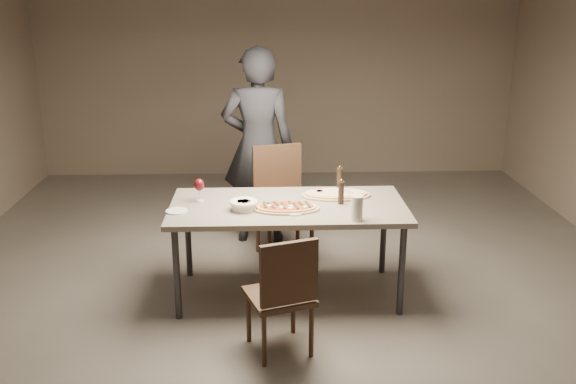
{
  "coord_description": "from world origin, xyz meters",
  "views": [
    {
      "loc": [
        -0.18,
        -4.63,
        2.33
      ],
      "look_at": [
        0.0,
        0.0,
        0.85
      ],
      "focal_mm": 40.0,
      "sensor_mm": 36.0,
      "label": 1
    }
  ],
  "objects_px": {
    "carafe": "(357,208)",
    "bread_basket": "(244,204)",
    "ham_pizza": "(336,194)",
    "chair_far": "(281,195)",
    "chair_near": "(283,290)",
    "dining_table": "(288,211)",
    "zucchini_pizza": "(286,208)",
    "diner": "(258,146)",
    "pepper_mill_left": "(341,192)"
  },
  "relations": [
    {
      "from": "diner",
      "to": "dining_table",
      "type": "bearing_deg",
      "value": 103.82
    },
    {
      "from": "bread_basket",
      "to": "chair_far",
      "type": "bearing_deg",
      "value": 71.97
    },
    {
      "from": "ham_pizza",
      "to": "chair_far",
      "type": "distance_m",
      "value": 0.78
    },
    {
      "from": "zucchini_pizza",
      "to": "ham_pizza",
      "type": "xyz_separation_m",
      "value": [
        0.4,
        0.31,
        -0.0
      ]
    },
    {
      "from": "dining_table",
      "to": "carafe",
      "type": "xyz_separation_m",
      "value": [
        0.47,
        -0.36,
        0.15
      ]
    },
    {
      "from": "zucchini_pizza",
      "to": "chair_near",
      "type": "bearing_deg",
      "value": -112.14
    },
    {
      "from": "dining_table",
      "to": "pepper_mill_left",
      "type": "bearing_deg",
      "value": 0.22
    },
    {
      "from": "dining_table",
      "to": "zucchini_pizza",
      "type": "xyz_separation_m",
      "value": [
        -0.02,
        -0.12,
        0.07
      ]
    },
    {
      "from": "dining_table",
      "to": "chair_far",
      "type": "height_order",
      "value": "chair_far"
    },
    {
      "from": "zucchini_pizza",
      "to": "diner",
      "type": "xyz_separation_m",
      "value": [
        -0.22,
        1.3,
        0.16
      ]
    },
    {
      "from": "bread_basket",
      "to": "chair_far",
      "type": "height_order",
      "value": "chair_far"
    },
    {
      "from": "dining_table",
      "to": "bread_basket",
      "type": "height_order",
      "value": "bread_basket"
    },
    {
      "from": "pepper_mill_left",
      "to": "carafe",
      "type": "distance_m",
      "value": 0.37
    },
    {
      "from": "pepper_mill_left",
      "to": "diner",
      "type": "height_order",
      "value": "diner"
    },
    {
      "from": "dining_table",
      "to": "chair_far",
      "type": "xyz_separation_m",
      "value": [
        -0.03,
        0.82,
        -0.14
      ]
    },
    {
      "from": "zucchini_pizza",
      "to": "carafe",
      "type": "xyz_separation_m",
      "value": [
        0.49,
        -0.24,
        0.07
      ]
    },
    {
      "from": "bread_basket",
      "to": "diner",
      "type": "height_order",
      "value": "diner"
    },
    {
      "from": "pepper_mill_left",
      "to": "chair_far",
      "type": "xyz_separation_m",
      "value": [
        -0.44,
        0.82,
        -0.29
      ]
    },
    {
      "from": "carafe",
      "to": "dining_table",
      "type": "bearing_deg",
      "value": 142.6
    },
    {
      "from": "diner",
      "to": "pepper_mill_left",
      "type": "bearing_deg",
      "value": 121.1
    },
    {
      "from": "dining_table",
      "to": "ham_pizza",
      "type": "relative_size",
      "value": 3.26
    },
    {
      "from": "chair_near",
      "to": "pepper_mill_left",
      "type": "bearing_deg",
      "value": 43.61
    },
    {
      "from": "chair_far",
      "to": "dining_table",
      "type": "bearing_deg",
      "value": 76.55
    },
    {
      "from": "carafe",
      "to": "chair_near",
      "type": "relative_size",
      "value": 0.21
    },
    {
      "from": "bread_basket",
      "to": "dining_table",
      "type": "bearing_deg",
      "value": 18.64
    },
    {
      "from": "pepper_mill_left",
      "to": "bread_basket",
      "type": "bearing_deg",
      "value": -171.21
    },
    {
      "from": "pepper_mill_left",
      "to": "carafe",
      "type": "height_order",
      "value": "pepper_mill_left"
    },
    {
      "from": "zucchini_pizza",
      "to": "pepper_mill_left",
      "type": "bearing_deg",
      "value": -2.38
    },
    {
      "from": "dining_table",
      "to": "zucchini_pizza",
      "type": "bearing_deg",
      "value": -97.62
    },
    {
      "from": "dining_table",
      "to": "diner",
      "type": "relative_size",
      "value": 0.97
    },
    {
      "from": "zucchini_pizza",
      "to": "pepper_mill_left",
      "type": "height_order",
      "value": "pepper_mill_left"
    },
    {
      "from": "pepper_mill_left",
      "to": "chair_far",
      "type": "height_order",
      "value": "chair_far"
    },
    {
      "from": "ham_pizza",
      "to": "chair_far",
      "type": "xyz_separation_m",
      "value": [
        -0.42,
        0.63,
        -0.21
      ]
    },
    {
      "from": "bread_basket",
      "to": "ham_pizza",
      "type": "bearing_deg",
      "value": 22.92
    },
    {
      "from": "ham_pizza",
      "to": "chair_near",
      "type": "distance_m",
      "value": 1.21
    },
    {
      "from": "bread_basket",
      "to": "pepper_mill_left",
      "type": "relative_size",
      "value": 1.08
    },
    {
      "from": "bread_basket",
      "to": "chair_near",
      "type": "relative_size",
      "value": 0.25
    },
    {
      "from": "carafe",
      "to": "diner",
      "type": "xyz_separation_m",
      "value": [
        -0.71,
        1.54,
        0.08
      ]
    },
    {
      "from": "bread_basket",
      "to": "carafe",
      "type": "relative_size",
      "value": 1.18
    },
    {
      "from": "pepper_mill_left",
      "to": "chair_near",
      "type": "height_order",
      "value": "pepper_mill_left"
    },
    {
      "from": "ham_pizza",
      "to": "bread_basket",
      "type": "distance_m",
      "value": 0.78
    },
    {
      "from": "dining_table",
      "to": "ham_pizza",
      "type": "distance_m",
      "value": 0.44
    },
    {
      "from": "bread_basket",
      "to": "diner",
      "type": "distance_m",
      "value": 1.3
    },
    {
      "from": "chair_far",
      "to": "diner",
      "type": "height_order",
      "value": "diner"
    },
    {
      "from": "ham_pizza",
      "to": "chair_near",
      "type": "bearing_deg",
      "value": -95.45
    },
    {
      "from": "ham_pizza",
      "to": "carafe",
      "type": "relative_size",
      "value": 3.07
    },
    {
      "from": "carafe",
      "to": "bread_basket",
      "type": "bearing_deg",
      "value": 162.83
    },
    {
      "from": "bread_basket",
      "to": "chair_near",
      "type": "distance_m",
      "value": 0.89
    },
    {
      "from": "dining_table",
      "to": "chair_near",
      "type": "relative_size",
      "value": 2.13
    },
    {
      "from": "ham_pizza",
      "to": "carafe",
      "type": "bearing_deg",
      "value": -64.01
    }
  ]
}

